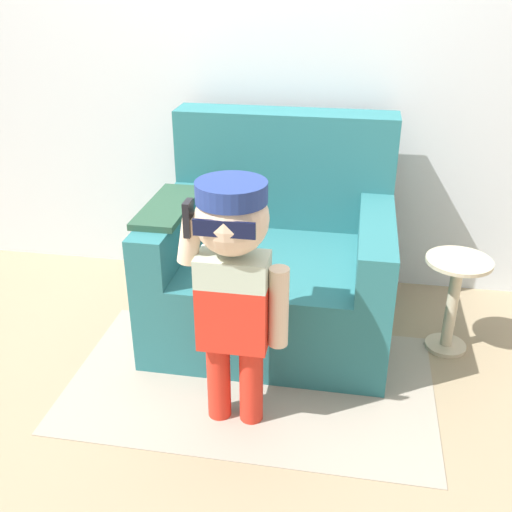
{
  "coord_description": "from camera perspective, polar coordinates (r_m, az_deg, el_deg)",
  "views": [
    {
      "loc": [
        0.61,
        -2.53,
        1.71
      ],
      "look_at": [
        0.21,
        -0.24,
        0.58
      ],
      "focal_mm": 42.0,
      "sensor_mm": 36.0,
      "label": 1
    }
  ],
  "objects": [
    {
      "name": "ground_plane",
      "position": [
        3.11,
        -2.98,
        -7.37
      ],
      "size": [
        10.0,
        10.0,
        0.0
      ],
      "primitive_type": "plane",
      "color": "#998466"
    },
    {
      "name": "wall_back",
      "position": [
        3.35,
        -0.58,
        18.98
      ],
      "size": [
        10.0,
        0.05,
        2.6
      ],
      "color": "silver",
      "rests_on": "ground_plane"
    },
    {
      "name": "armchair",
      "position": [
        3.06,
        1.81,
        -0.23
      ],
      "size": [
        1.16,
        1.0,
        1.04
      ],
      "color": "#286B70",
      "rests_on": "ground_plane"
    },
    {
      "name": "person_child",
      "position": [
        2.22,
        -2.16,
        -1.38
      ],
      "size": [
        0.42,
        0.32,
        1.04
      ],
      "color": "red",
      "rests_on": "ground_plane"
    },
    {
      "name": "side_table",
      "position": [
        3.0,
        18.3,
        -3.6
      ],
      "size": [
        0.31,
        0.31,
        0.49
      ],
      "color": "beige",
      "rests_on": "ground_plane"
    },
    {
      "name": "rug",
      "position": [
        2.78,
        -0.45,
        -11.84
      ],
      "size": [
        1.63,
        0.98,
        0.01
      ],
      "color": "#9E9384",
      "rests_on": "ground_plane"
    }
  ]
}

